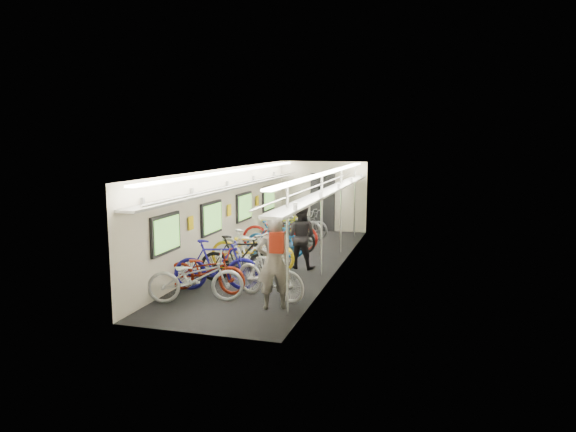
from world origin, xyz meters
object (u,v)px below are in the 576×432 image
Objects in this scene: bicycle_1 at (216,265)px; passenger_near at (274,262)px; bicycle_0 at (196,278)px; passenger_mid at (301,236)px; backpack at (277,242)px.

passenger_near reaches higher than bicycle_1.
passenger_near is (1.57, 0.03, 0.40)m from bicycle_0.
passenger_mid is (1.27, 3.15, 0.31)m from bicycle_0.
bicycle_1 is 2.00m from backpack.
backpack is (1.66, -0.07, 0.80)m from bicycle_0.
backpack is at bearing 104.17° from passenger_near.
passenger_near is 1.11× the size of passenger_mid.
passenger_near reaches higher than backpack.
passenger_mid reaches higher than backpack.
backpack is at bearing 102.67° from passenger_mid.
backpack reaches higher than bicycle_0.
backpack reaches higher than bicycle_1.
bicycle_1 is 1.13× the size of passenger_mid.
passenger_near is 3.13m from passenger_mid.
bicycle_0 is 4.85× the size of backpack.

